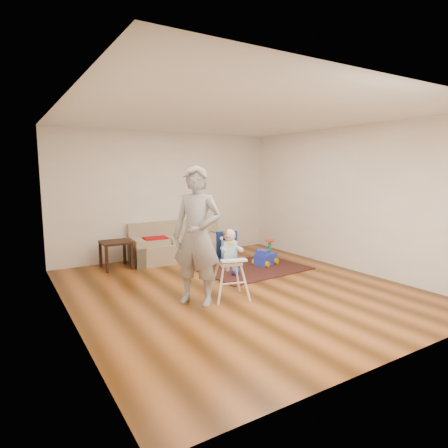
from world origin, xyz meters
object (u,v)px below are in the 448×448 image
ride_on_toy (266,253)px  adult (197,236)px  side_table (116,255)px  high_chair (229,265)px  toy_ball (235,271)px  sofa (179,241)px

ride_on_toy → adult: (-2.16, -1.20, 0.72)m
side_table → high_chair: bearing=-69.5°
ride_on_toy → high_chair: 2.09m
side_table → ride_on_toy: size_ratio=1.10×
side_table → toy_ball: side_table is taller
high_chair → adult: (-0.50, 0.06, 0.47)m
toy_ball → high_chair: high_chair is taller
sofa → adult: bearing=-105.3°
toy_ball → side_table: bearing=135.5°
high_chair → ride_on_toy: bearing=52.3°
sofa → side_table: size_ratio=3.93×
toy_ball → adult: bearing=-144.5°
toy_ball → adult: adult is taller
adult → side_table: bearing=151.4°
side_table → toy_ball: (1.68, -1.65, -0.17)m
sofa → ride_on_toy: bearing=-43.1°
ride_on_toy → sofa: bearing=113.3°
side_table → adult: size_ratio=0.27×
ride_on_toy → toy_ball: 1.01m
side_table → sofa: bearing=1.5°
side_table → adult: 2.66m
sofa → adult: (-0.90, -2.56, 0.58)m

